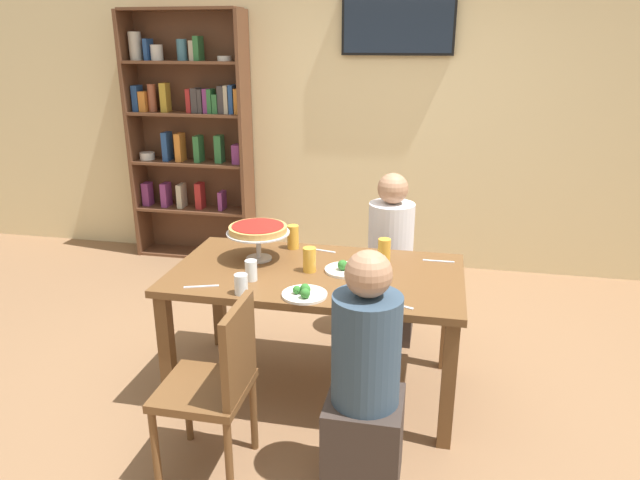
{
  "coord_description": "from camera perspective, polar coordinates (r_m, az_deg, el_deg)",
  "views": [
    {
      "loc": [
        0.63,
        -2.92,
        1.95
      ],
      "look_at": [
        0.0,
        0.1,
        0.89
      ],
      "focal_mm": 32.65,
      "sensor_mm": 36.0,
      "label": 1
    }
  ],
  "objects": [
    {
      "name": "chair_near_left",
      "position": [
        2.76,
        -10.03,
        -13.45
      ],
      "size": [
        0.4,
        0.4,
        0.87
      ],
      "rotation": [
        0.0,
        0.0,
        1.57
      ],
      "color": "brown",
      "rests_on": "ground_plane"
    },
    {
      "name": "rear_partition",
      "position": [
        5.19,
        4.87,
        12.83
      ],
      "size": [
        8.0,
        0.12,
        2.8
      ],
      "primitive_type": "cube",
      "color": "beige",
      "rests_on": "ground_plane"
    },
    {
      "name": "bookshelf",
      "position": [
        5.47,
        -12.64,
        10.21
      ],
      "size": [
        1.1,
        0.3,
        2.21
      ],
      "color": "brown",
      "rests_on": "ground_plane"
    },
    {
      "name": "ground_plane",
      "position": [
        3.57,
        -0.34,
        -14.16
      ],
      "size": [
        12.0,
        12.0,
        0.0
      ],
      "primitive_type": "plane",
      "color": "#846042"
    },
    {
      "name": "beer_glass_amber_tall",
      "position": [
        3.2,
        -1.04,
        -1.94
      ],
      "size": [
        0.07,
        0.07,
        0.14
      ],
      "primitive_type": "cylinder",
      "color": "gold",
      "rests_on": "dining_table"
    },
    {
      "name": "beer_glass_amber_short",
      "position": [
        3.3,
        6.31,
        -1.2
      ],
      "size": [
        0.07,
        0.07,
        0.16
      ],
      "primitive_type": "cylinder",
      "color": "gold",
      "rests_on": "dining_table"
    },
    {
      "name": "salad_plate_far_diner",
      "position": [
        2.91,
        -1.55,
        -5.21
      ],
      "size": [
        0.23,
        0.23,
        0.06
      ],
      "color": "white",
      "rests_on": "dining_table"
    },
    {
      "name": "water_glass_clear_near",
      "position": [
        2.95,
        -7.74,
        -4.31
      ],
      "size": [
        0.07,
        0.07,
        0.1
      ],
      "primitive_type": "cylinder",
      "color": "white",
      "rests_on": "dining_table"
    },
    {
      "name": "cutlery_knife_far",
      "position": [
        3.43,
        11.54,
        -2.04
      ],
      "size": [
        0.18,
        0.02,
        0.0
      ],
      "primitive_type": "cube",
      "rotation": [
        0.0,
        0.0,
        3.15
      ],
      "color": "silver",
      "rests_on": "dining_table"
    },
    {
      "name": "dining_table",
      "position": [
        3.26,
        -0.36,
        -4.59
      ],
      "size": [
        1.61,
        0.88,
        0.74
      ],
      "color": "brown",
      "rests_on": "ground_plane"
    },
    {
      "name": "cutlery_fork_near",
      "position": [
        3.09,
        -11.55,
        -4.48
      ],
      "size": [
        0.18,
        0.07,
        0.0
      ],
      "primitive_type": "cube",
      "rotation": [
        0.0,
        0.0,
        0.34
      ],
      "color": "silver",
      "rests_on": "dining_table"
    },
    {
      "name": "cutlery_knife_near",
      "position": [
        3.53,
        0.16,
        -1.03
      ],
      "size": [
        0.18,
        0.06,
        0.0
      ],
      "primitive_type": "cube",
      "rotation": [
        0.0,
        0.0,
        2.92
      ],
      "color": "silver",
      "rests_on": "dining_table"
    },
    {
      "name": "cutlery_fork_far",
      "position": [
        2.85,
        7.45,
        -6.3
      ],
      "size": [
        0.17,
        0.08,
        0.0
      ],
      "primitive_type": "cube",
      "rotation": [
        0.0,
        0.0,
        -0.35
      ],
      "color": "silver",
      "rests_on": "dining_table"
    },
    {
      "name": "diner_far_right",
      "position": [
        3.95,
        6.83,
        -2.86
      ],
      "size": [
        0.34,
        0.34,
        1.15
      ],
      "rotation": [
        0.0,
        0.0,
        -1.57
      ],
      "color": "#382D28",
      "rests_on": "ground_plane"
    },
    {
      "name": "television",
      "position": [
        5.05,
        7.67,
        20.43
      ],
      "size": [
        0.92,
        0.05,
        0.52
      ],
      "color": "black"
    },
    {
      "name": "diner_near_right",
      "position": [
        2.65,
        4.43,
        -14.58
      ],
      "size": [
        0.34,
        0.34,
        1.15
      ],
      "rotation": [
        0.0,
        0.0,
        1.57
      ],
      "color": "#382D28",
      "rests_on": "ground_plane"
    },
    {
      "name": "beer_glass_amber_spare",
      "position": [
        3.56,
        -2.66,
        0.3
      ],
      "size": [
        0.07,
        0.07,
        0.15
      ],
      "primitive_type": "cylinder",
      "color": "gold",
      "rests_on": "dining_table"
    },
    {
      "name": "deep_dish_pizza_stand",
      "position": [
        3.36,
        -6.09,
        0.86
      ],
      "size": [
        0.36,
        0.36,
        0.21
      ],
      "color": "silver",
      "rests_on": "dining_table"
    },
    {
      "name": "water_glass_clear_far",
      "position": [
        3.11,
        -6.77,
        -2.97
      ],
      "size": [
        0.06,
        0.06,
        0.11
      ],
      "primitive_type": "cylinder",
      "color": "white",
      "rests_on": "dining_table"
    },
    {
      "name": "salad_plate_near_diner",
      "position": [
        3.22,
        2.56,
        -2.83
      ],
      "size": [
        0.24,
        0.24,
        0.07
      ],
      "color": "white",
      "rests_on": "dining_table"
    }
  ]
}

